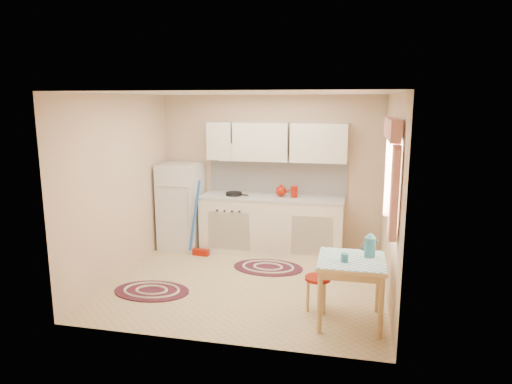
{
  "coord_description": "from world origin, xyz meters",
  "views": [
    {
      "loc": [
        1.34,
        -5.64,
        2.41
      ],
      "look_at": [
        0.06,
        0.25,
        1.2
      ],
      "focal_mm": 32.0,
      "sensor_mm": 36.0,
      "label": 1
    }
  ],
  "objects_px": {
    "table": "(350,291)",
    "stool": "(317,294)",
    "fridge": "(181,206)",
    "base_cabinets": "(272,226)"
  },
  "relations": [
    {
      "from": "fridge",
      "to": "stool",
      "type": "height_order",
      "value": "fridge"
    },
    {
      "from": "stool",
      "to": "fridge",
      "type": "bearing_deg",
      "value": 141.54
    },
    {
      "from": "table",
      "to": "stool",
      "type": "distance_m",
      "value": 0.44
    },
    {
      "from": "fridge",
      "to": "stool",
      "type": "xyz_separation_m",
      "value": [
        2.41,
        -1.91,
        -0.49
      ]
    },
    {
      "from": "table",
      "to": "stool",
      "type": "relative_size",
      "value": 1.71
    },
    {
      "from": "base_cabinets",
      "to": "stool",
      "type": "distance_m",
      "value": 2.17
    },
    {
      "from": "base_cabinets",
      "to": "fridge",
      "type": "bearing_deg",
      "value": -178.1
    },
    {
      "from": "table",
      "to": "stool",
      "type": "bearing_deg",
      "value": 153.4
    },
    {
      "from": "base_cabinets",
      "to": "table",
      "type": "relative_size",
      "value": 3.12
    },
    {
      "from": "fridge",
      "to": "base_cabinets",
      "type": "bearing_deg",
      "value": 1.9
    }
  ]
}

